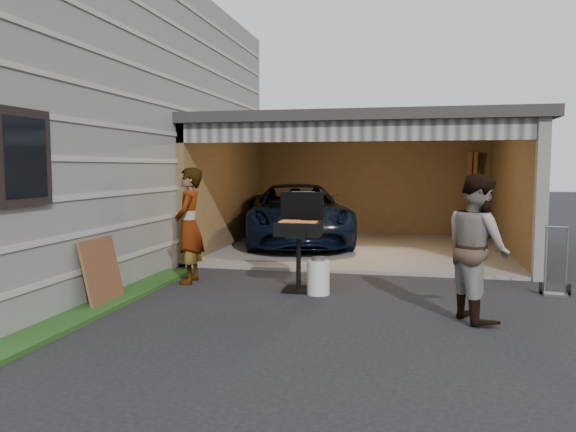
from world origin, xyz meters
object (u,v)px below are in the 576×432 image
object	(u,v)px
woman	(189,226)
bbq_grill	(299,232)
man	(477,247)
propane_tank	(318,278)
plywood_panel	(102,272)
hand_truck	(555,282)
minivan	(296,216)

from	to	relation	value
woman	bbq_grill	bearing A→B (deg)	75.45
man	propane_tank	xyz separation A→B (m)	(-2.13, 0.95, -0.65)
woman	bbq_grill	world-z (taller)	woman
man	bbq_grill	distance (m)	2.72
plywood_panel	hand_truck	bearing A→B (deg)	17.37
propane_tank	hand_truck	bearing A→B (deg)	11.50
woman	minivan	bearing A→B (deg)	161.74
minivan	propane_tank	size ratio (longest dim) A/B	10.06
bbq_grill	propane_tank	distance (m)	0.75
minivan	bbq_grill	xyz separation A→B (m)	(1.02, -4.92, 0.19)
man	hand_truck	world-z (taller)	man
plywood_panel	minivan	bearing A→B (deg)	77.15
woman	hand_truck	bearing A→B (deg)	84.95
minivan	hand_truck	xyz separation A→B (m)	(4.80, -4.41, -0.51)
propane_tank	hand_truck	size ratio (longest dim) A/B	0.49
bbq_grill	propane_tank	bearing A→B (deg)	-30.18
bbq_grill	hand_truck	distance (m)	3.87
bbq_grill	woman	bearing A→B (deg)	173.51
minivan	propane_tank	world-z (taller)	minivan
woman	bbq_grill	distance (m)	1.88
woman	hand_truck	xyz separation A→B (m)	(5.65, 0.30, -0.74)
woman	plywood_panel	bearing A→B (deg)	-28.06
bbq_grill	plywood_panel	distance (m)	2.90
man	hand_truck	size ratio (longest dim) A/B	1.76
hand_truck	plywood_panel	bearing A→B (deg)	-154.27
woman	plywood_panel	xyz separation A→B (m)	(-0.60, -1.66, -0.48)
man	propane_tank	size ratio (longest dim) A/B	3.58
propane_tank	plywood_panel	world-z (taller)	plywood_panel
woman	propane_tank	bearing A→B (deg)	71.53
bbq_grill	propane_tank	xyz separation A→B (m)	(0.33, -0.19, -0.65)
minivan	bbq_grill	distance (m)	5.02
minivan	plywood_panel	xyz separation A→B (m)	(-1.45, -6.36, -0.25)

